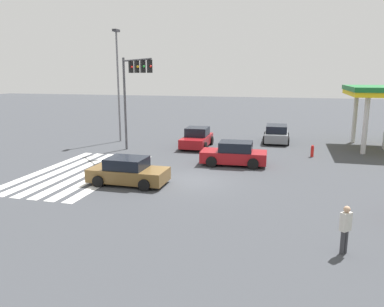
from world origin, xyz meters
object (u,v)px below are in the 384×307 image
object	(u,v)px
pedestrian	(345,227)
car_2	(197,138)
traffic_signal_mast	(133,82)
street_light_pole_a	(118,77)
fire_hydrant	(312,151)
car_1	(234,154)
car_3	(276,134)
car_4	(128,172)

from	to	relation	value
pedestrian	car_2	bearing A→B (deg)	-15.97
traffic_signal_mast	pedestrian	size ratio (longest dim) A/B	4.26
street_light_pole_a	fire_hydrant	size ratio (longest dim) A/B	11.09
fire_hydrant	car_1	bearing A→B (deg)	-52.99
car_3	pedestrian	xyz separation A→B (m)	(20.59, 3.01, 0.18)
car_1	pedestrian	xyz separation A→B (m)	(11.42, 5.37, 0.20)
street_light_pole_a	fire_hydrant	distance (m)	17.18
car_1	car_2	distance (m)	6.57
traffic_signal_mast	car_3	xyz separation A→B (m)	(-7.43, 10.09, -4.57)
car_4	street_light_pole_a	xyz separation A→B (m)	(-12.02, -6.15, 4.92)
street_light_pole_a	car_1	bearing A→B (deg)	60.56
car_4	fire_hydrant	size ratio (longest dim) A/B	4.92
traffic_signal_mast	car_2	xyz separation A→B (m)	(-3.59, 3.89, -4.58)
car_4	fire_hydrant	distance (m)	13.91
car_2	pedestrian	xyz separation A→B (m)	(16.75, 9.21, 0.20)
street_light_pole_a	car_2	bearing A→B (deg)	82.63
car_2	car_3	world-z (taller)	car_2
car_1	fire_hydrant	bearing A→B (deg)	-145.49
traffic_signal_mast	car_4	size ratio (longest dim) A/B	1.67
car_3	fire_hydrant	xyz separation A→B (m)	(5.32, 2.76, -0.31)
car_2	car_3	distance (m)	7.29
fire_hydrant	traffic_signal_mast	bearing A→B (deg)	-80.66
traffic_signal_mast	car_2	size ratio (longest dim) A/B	1.61
car_1	car_2	size ratio (longest dim) A/B	0.98
car_3	car_4	world-z (taller)	car_3
traffic_signal_mast	fire_hydrant	size ratio (longest dim) A/B	8.24
car_2	street_light_pole_a	size ratio (longest dim) A/B	0.46
pedestrian	fire_hydrant	distance (m)	15.28
car_2	pedestrian	bearing A→B (deg)	27.82
pedestrian	street_light_pole_a	xyz separation A→B (m)	(-17.69, -16.47, 4.67)
traffic_signal_mast	pedestrian	world-z (taller)	traffic_signal_mast
car_1	car_3	distance (m)	9.47
car_1	car_3	size ratio (longest dim) A/B	1.04
car_2	traffic_signal_mast	bearing A→B (deg)	-48.32
car_4	car_3	bearing A→B (deg)	64.30
car_1	street_light_pole_a	world-z (taller)	street_light_pole_a
pedestrian	car_3	bearing A→B (deg)	-36.46
car_4	fire_hydrant	bearing A→B (deg)	44.06
traffic_signal_mast	car_2	world-z (taller)	traffic_signal_mast
car_4	pedestrian	bearing A→B (deg)	-28.39
car_2	street_light_pole_a	distance (m)	8.79
car_3	fire_hydrant	bearing A→B (deg)	-154.14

